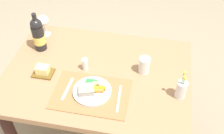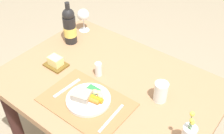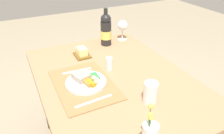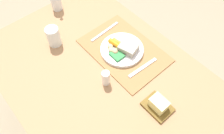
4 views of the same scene
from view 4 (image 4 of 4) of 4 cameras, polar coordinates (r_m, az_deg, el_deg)
ground_plane at (r=1.81m, az=-2.39°, el=-13.85°), size 8.00×8.00×0.00m
dining_table at (r=1.24m, az=-3.39°, el=-3.74°), size 1.20×0.87×0.74m
placemat at (r=1.21m, az=3.08°, el=4.31°), size 0.46×0.31×0.01m
dinner_plate at (r=1.19m, az=2.61°, el=4.65°), size 0.23×0.23×0.05m
fork at (r=1.15m, az=7.89°, el=-0.15°), size 0.03×0.18×0.00m
knife at (r=1.30m, az=-1.84°, el=9.12°), size 0.03×0.21×0.00m
flower_vase at (r=1.45m, az=-14.24°, el=16.29°), size 0.06×0.06×0.22m
butter_dish at (r=1.04m, az=11.79°, el=-9.50°), size 0.13×0.10×0.06m
salt_shaker at (r=1.06m, az=-1.60°, el=-2.84°), size 0.04×0.04×0.09m
water_tumbler at (r=1.25m, az=-14.72°, el=7.38°), size 0.07×0.07×0.11m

